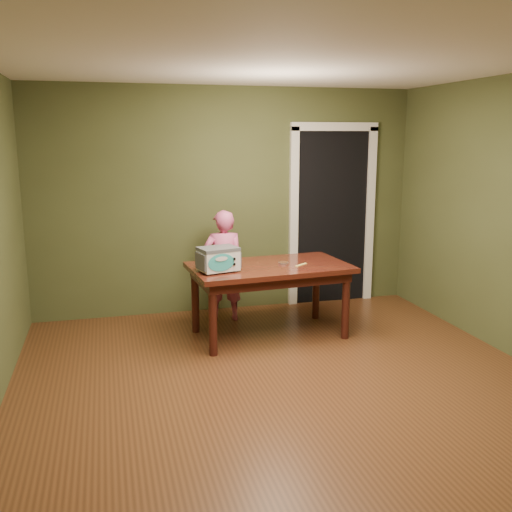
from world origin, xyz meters
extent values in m
plane|color=#5A3219|center=(0.00, 0.00, 0.00)|extent=(5.00, 5.00, 0.00)
cube|color=#464E2A|center=(0.00, 2.50, 1.30)|extent=(4.50, 0.02, 2.60)
cube|color=white|center=(0.00, 0.00, 2.60)|extent=(4.50, 5.00, 0.02)
cube|color=black|center=(1.30, 2.80, 1.05)|extent=(0.90, 0.60, 2.10)
cube|color=black|center=(1.30, 2.48, 1.05)|extent=(0.90, 0.02, 2.10)
cube|color=white|center=(0.80, 2.47, 1.05)|extent=(0.10, 0.06, 2.20)
cube|color=white|center=(1.80, 2.47, 1.05)|extent=(0.10, 0.06, 2.20)
cube|color=white|center=(1.30, 2.47, 2.15)|extent=(1.10, 0.06, 0.10)
cube|color=#39110D|center=(0.20, 1.45, 0.72)|extent=(1.67, 1.03, 0.05)
cube|color=#34120D|center=(0.20, 1.45, 0.65)|extent=(1.54, 0.90, 0.10)
cylinder|color=#34120D|center=(-0.47, 1.04, 0.35)|extent=(0.08, 0.08, 0.70)
cylinder|color=#34120D|center=(-0.52, 1.74, 0.35)|extent=(0.08, 0.08, 0.70)
cylinder|color=#34120D|center=(0.93, 1.16, 0.35)|extent=(0.08, 0.08, 0.70)
cylinder|color=#34120D|center=(0.87, 1.86, 0.35)|extent=(0.08, 0.08, 0.70)
cylinder|color=#4C4F54|center=(-0.48, 1.18, 0.76)|extent=(0.02, 0.02, 0.02)
cylinder|color=#4C4F54|center=(-0.52, 1.37, 0.76)|extent=(0.02, 0.02, 0.02)
cylinder|color=#4C4F54|center=(-0.19, 1.25, 0.76)|extent=(0.02, 0.02, 0.02)
cylinder|color=#4C4F54|center=(-0.24, 1.44, 0.76)|extent=(0.02, 0.02, 0.02)
cube|color=silver|center=(-0.36, 1.31, 0.87)|extent=(0.41, 0.33, 0.20)
cube|color=#4C4F54|center=(-0.36, 1.31, 0.97)|extent=(0.42, 0.34, 0.03)
cube|color=#4C4F54|center=(-0.54, 1.26, 0.87)|extent=(0.07, 0.23, 0.16)
cube|color=#4C4F54|center=(-0.18, 1.36, 0.87)|extent=(0.07, 0.23, 0.16)
ellipsoid|color=teal|center=(-0.35, 1.17, 0.87)|extent=(0.26, 0.07, 0.17)
cylinder|color=black|center=(-0.22, 1.21, 0.89)|extent=(0.03, 0.02, 0.02)
cylinder|color=black|center=(-0.22, 1.21, 0.84)|extent=(0.02, 0.02, 0.02)
cylinder|color=silver|center=(0.35, 1.45, 0.76)|extent=(0.10, 0.10, 0.02)
cylinder|color=#452C17|center=(0.35, 1.45, 0.77)|extent=(0.09, 0.09, 0.01)
cube|color=#F5E96A|center=(0.51, 1.36, 0.75)|extent=(0.16, 0.13, 0.01)
imported|color=#DF5B94|center=(-0.15, 2.08, 0.62)|extent=(0.48, 0.34, 1.25)
camera|label=1|loc=(-1.38, -3.99, 2.04)|focal=40.00mm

